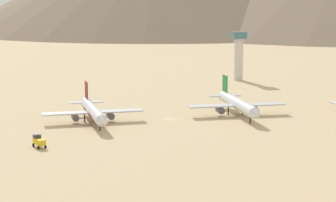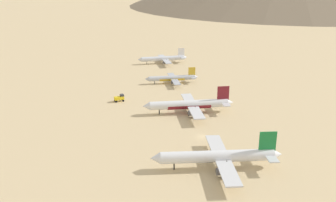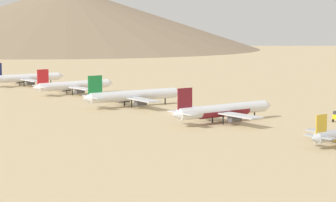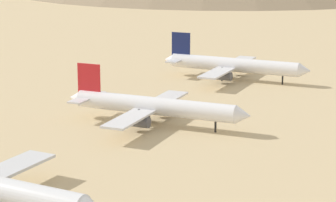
% 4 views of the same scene
% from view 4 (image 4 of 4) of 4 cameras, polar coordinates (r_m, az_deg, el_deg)
% --- Properties ---
extents(parked_jet_4, '(44.86, 36.59, 12.94)m').
position_cam_4_polar(parked_jet_4, '(154.59, -1.28, -0.44)').
color(parked_jet_4, white).
rests_on(parked_jet_4, ground).
extents(parked_jet_5, '(45.81, 37.31, 13.20)m').
position_cam_4_polar(parked_jet_5, '(203.97, 5.39, 3.00)').
color(parked_jet_5, white).
rests_on(parked_jet_5, ground).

